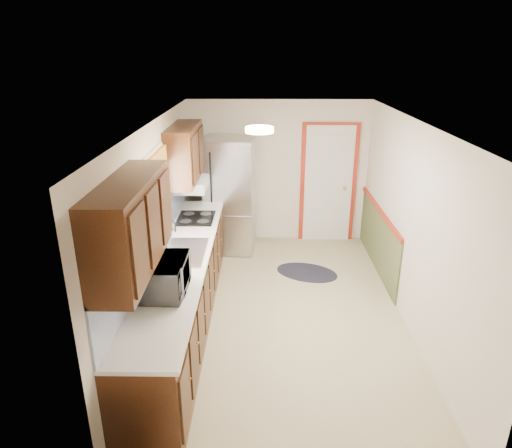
{
  "coord_description": "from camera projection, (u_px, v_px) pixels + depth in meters",
  "views": [
    {
      "loc": [
        -0.27,
        -5.01,
        3.15
      ],
      "look_at": [
        -0.34,
        0.19,
        1.15
      ],
      "focal_mm": 32.0,
      "sensor_mm": 36.0,
      "label": 1
    }
  ],
  "objects": [
    {
      "name": "ceiling_fixture",
      "position": [
        259.0,
        130.0,
        4.78
      ],
      "size": [
        0.3,
        0.3,
        0.06
      ],
      "primitive_type": "cylinder",
      "color": "#FFD88C",
      "rests_on": "room_shell"
    },
    {
      "name": "rug",
      "position": [
        307.0,
        272.0,
        6.86
      ],
      "size": [
        1.08,
        0.9,
        0.01
      ],
      "primitive_type": "ellipsoid",
      "rotation": [
        0.0,
        0.0,
        -0.39
      ],
      "color": "black",
      "rests_on": "ground"
    },
    {
      "name": "microwave",
      "position": [
        165.0,
        273.0,
        4.37
      ],
      "size": [
        0.34,
        0.6,
        0.41
      ],
      "primitive_type": "imported",
      "rotation": [
        0.0,
        0.0,
        1.57
      ],
      "color": "white",
      "rests_on": "kitchen_run"
    },
    {
      "name": "room_shell",
      "position": [
        285.0,
        226.0,
        5.38
      ],
      "size": [
        3.2,
        5.2,
        2.52
      ],
      "color": "tan",
      "rests_on": "ground"
    },
    {
      "name": "cooktop",
      "position": [
        196.0,
        218.0,
        6.34
      ],
      "size": [
        0.5,
        0.6,
        0.02
      ],
      "primitive_type": "cube",
      "color": "black",
      "rests_on": "kitchen_run"
    },
    {
      "name": "back_wall_trim",
      "position": [
        338.0,
        195.0,
        7.54
      ],
      "size": [
        1.12,
        2.3,
        2.08
      ],
      "color": "maroon",
      "rests_on": "ground"
    },
    {
      "name": "kitchen_run",
      "position": [
        178.0,
        266.0,
        5.26
      ],
      "size": [
        0.63,
        4.0,
        2.2
      ],
      "color": "#351A0C",
      "rests_on": "ground"
    },
    {
      "name": "refrigerator",
      "position": [
        230.0,
        195.0,
        7.4
      ],
      "size": [
        0.83,
        0.8,
        1.86
      ],
      "rotation": [
        0.0,
        0.0,
        -0.07
      ],
      "color": "#B7B7BC",
      "rests_on": "ground"
    }
  ]
}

